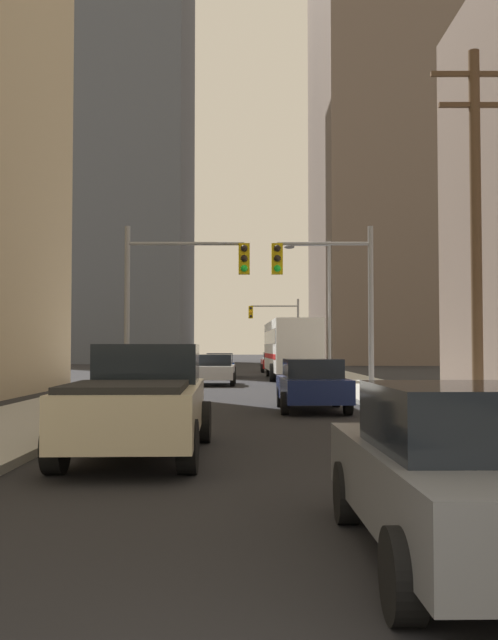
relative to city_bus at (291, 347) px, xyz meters
name	(u,v)px	position (x,y,z in m)	size (l,w,h in m)	color
sidewalk_left	(176,372)	(-7.83, 10.21, -1.85)	(3.62, 160.00, 0.15)	#9E9E99
sidewalk_right	(322,372)	(2.91, 10.21, -1.85)	(3.62, 160.00, 0.15)	#9E9E99
city_bus	(291,347)	(0.00, 0.00, 0.00)	(2.85, 11.57, 3.40)	silver
pickup_truck_beige	(142,400)	(-4.31, -29.65, -1.00)	(2.20, 5.47, 1.90)	#C6B793
sedan_grey	(470,472)	(-0.57, -35.77, -1.16)	(1.95, 4.24, 1.52)	slate
sedan_navy	(312,384)	(-0.62, -21.13, -1.16)	(1.95, 4.26, 1.52)	#141E4C
sedan_silver	(216,369)	(-4.11, -6.55, -1.16)	(1.95, 4.20, 1.52)	#B7BABF
sedan_blue	(220,365)	(-4.27, 2.34, -1.16)	(1.95, 4.23, 1.52)	navy
sedan_red	(274,362)	(-0.58, 12.08, -1.16)	(1.95, 4.25, 1.52)	maroon
traffic_signal_near_left	(181,283)	(-4.78, -17.81, 2.14)	(4.27, 0.44, 6.00)	gray
traffic_signal_near_right	(328,284)	(0.23, -17.81, 2.10)	(3.48, 0.44, 6.00)	gray
traffic_signal_far_right	(276,322)	(-0.15, 17.98, 2.14)	(4.29, 0.44, 6.00)	gray
utility_pole_right	(476,224)	(3.27, -24.10, 3.05)	(2.20, 0.28, 9.41)	brown
street_lamp_right	(322,297)	(1.40, -4.48, 2.62)	(2.47, 0.32, 7.50)	gray
building_left_far_tower	(102,141)	(-21.61, 49.47, 26.98)	(22.54, 20.66, 57.82)	#4C515B
building_right_far_highrise	(382,87)	(14.38, 46.22, 32.89)	(16.36, 29.08, 69.64)	#66564C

